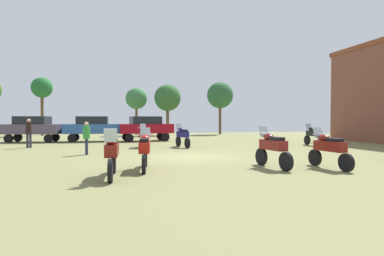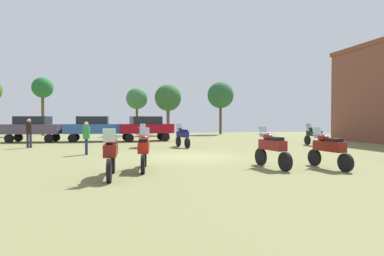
{
  "view_description": "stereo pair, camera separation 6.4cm",
  "coord_description": "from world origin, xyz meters",
  "px_view_note": "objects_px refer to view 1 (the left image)",
  "views": [
    {
      "loc": [
        -3.2,
        -14.6,
        1.79
      ],
      "look_at": [
        1.25,
        5.09,
        1.23
      ],
      "focal_mm": 29.67,
      "sensor_mm": 36.0,
      "label": 1
    },
    {
      "loc": [
        -3.14,
        -14.62,
        1.79
      ],
      "look_at": [
        1.25,
        5.09,
        1.23
      ],
      "focal_mm": 29.67,
      "sensor_mm": 36.0,
      "label": 2
    }
  ],
  "objects_px": {
    "motorcycle_12": "(142,136)",
    "tree_4": "(168,98)",
    "tree_1": "(220,95)",
    "motorcycle_11": "(314,135)",
    "motorcycle_5": "(112,153)",
    "car_1": "(33,127)",
    "tree_3": "(42,89)",
    "car_3": "(146,127)",
    "person_2": "(86,136)",
    "motorcycle_8": "(273,148)",
    "person_1": "(29,131)",
    "tree_2": "(136,99)",
    "motorcycle_9": "(145,149)",
    "motorcycle_3": "(329,149)",
    "motorcycle_4": "(182,136)",
    "car_2": "(93,127)"
  },
  "relations": [
    {
      "from": "motorcycle_5",
      "to": "motorcycle_12",
      "type": "relative_size",
      "value": 1.08
    },
    {
      "from": "motorcycle_4",
      "to": "motorcycle_11",
      "type": "relative_size",
      "value": 0.95
    },
    {
      "from": "motorcycle_12",
      "to": "tree_3",
      "type": "xyz_separation_m",
      "value": [
        -9.55,
        16.85,
        4.34
      ]
    },
    {
      "from": "tree_3",
      "to": "car_1",
      "type": "bearing_deg",
      "value": -81.21
    },
    {
      "from": "motorcycle_12",
      "to": "tree_1",
      "type": "xyz_separation_m",
      "value": [
        10.18,
        15.78,
        3.86
      ]
    },
    {
      "from": "motorcycle_3",
      "to": "person_1",
      "type": "relative_size",
      "value": 1.19
    },
    {
      "from": "car_1",
      "to": "tree_2",
      "type": "relative_size",
      "value": 0.86
    },
    {
      "from": "motorcycle_5",
      "to": "car_2",
      "type": "height_order",
      "value": "car_2"
    },
    {
      "from": "motorcycle_9",
      "to": "motorcycle_12",
      "type": "bearing_deg",
      "value": 93.07
    },
    {
      "from": "motorcycle_4",
      "to": "car_3",
      "type": "height_order",
      "value": "car_3"
    },
    {
      "from": "motorcycle_3",
      "to": "tree_1",
      "type": "height_order",
      "value": "tree_1"
    },
    {
      "from": "motorcycle_9",
      "to": "tree_2",
      "type": "height_order",
      "value": "tree_2"
    },
    {
      "from": "person_1",
      "to": "tree_3",
      "type": "height_order",
      "value": "tree_3"
    },
    {
      "from": "motorcycle_11",
      "to": "tree_3",
      "type": "distance_m",
      "value": 27.9
    },
    {
      "from": "motorcycle_3",
      "to": "person_1",
      "type": "distance_m",
      "value": 17.08
    },
    {
      "from": "motorcycle_5",
      "to": "motorcycle_9",
      "type": "height_order",
      "value": "motorcycle_5"
    },
    {
      "from": "motorcycle_8",
      "to": "motorcycle_9",
      "type": "height_order",
      "value": "motorcycle_8"
    },
    {
      "from": "motorcycle_12",
      "to": "person_1",
      "type": "relative_size",
      "value": 1.19
    },
    {
      "from": "person_2",
      "to": "tree_2",
      "type": "bearing_deg",
      "value": 164.4
    },
    {
      "from": "motorcycle_5",
      "to": "motorcycle_12",
      "type": "height_order",
      "value": "motorcycle_5"
    },
    {
      "from": "motorcycle_12",
      "to": "tree_4",
      "type": "distance_m",
      "value": 16.09
    },
    {
      "from": "person_2",
      "to": "tree_3",
      "type": "xyz_separation_m",
      "value": [
        -6.57,
        20.36,
        4.11
      ]
    },
    {
      "from": "motorcycle_5",
      "to": "car_1",
      "type": "bearing_deg",
      "value": -67.07
    },
    {
      "from": "motorcycle_9",
      "to": "person_2",
      "type": "relative_size",
      "value": 1.35
    },
    {
      "from": "car_1",
      "to": "car_3",
      "type": "height_order",
      "value": "same"
    },
    {
      "from": "motorcycle_5",
      "to": "person_2",
      "type": "relative_size",
      "value": 1.4
    },
    {
      "from": "motorcycle_4",
      "to": "motorcycle_5",
      "type": "distance_m",
      "value": 10.54
    },
    {
      "from": "motorcycle_12",
      "to": "tree_2",
      "type": "relative_size",
      "value": 0.4
    },
    {
      "from": "motorcycle_12",
      "to": "motorcycle_8",
      "type": "bearing_deg",
      "value": -58.94
    },
    {
      "from": "tree_2",
      "to": "tree_3",
      "type": "height_order",
      "value": "tree_3"
    },
    {
      "from": "motorcycle_5",
      "to": "person_2",
      "type": "height_order",
      "value": "person_2"
    },
    {
      "from": "motorcycle_12",
      "to": "tree_4",
      "type": "relative_size",
      "value": 0.38
    },
    {
      "from": "motorcycle_3",
      "to": "motorcycle_5",
      "type": "bearing_deg",
      "value": 174.66
    },
    {
      "from": "tree_1",
      "to": "motorcycle_11",
      "type": "bearing_deg",
      "value": -86.03
    },
    {
      "from": "car_1",
      "to": "car_2",
      "type": "height_order",
      "value": "same"
    },
    {
      "from": "motorcycle_12",
      "to": "person_1",
      "type": "height_order",
      "value": "person_1"
    },
    {
      "from": "person_2",
      "to": "tree_3",
      "type": "relative_size",
      "value": 0.26
    },
    {
      "from": "motorcycle_9",
      "to": "car_2",
      "type": "xyz_separation_m",
      "value": [
        -2.97,
        15.2,
        0.45
      ]
    },
    {
      "from": "person_1",
      "to": "tree_1",
      "type": "distance_m",
      "value": 22.68
    },
    {
      "from": "motorcycle_11",
      "to": "car_1",
      "type": "distance_m",
      "value": 20.8
    },
    {
      "from": "car_1",
      "to": "tree_2",
      "type": "distance_m",
      "value": 12.96
    },
    {
      "from": "motorcycle_4",
      "to": "motorcycle_5",
      "type": "xyz_separation_m",
      "value": [
        -4.07,
        -9.73,
        0.02
      ]
    },
    {
      "from": "tree_3",
      "to": "car_3",
      "type": "bearing_deg",
      "value": -46.81
    },
    {
      "from": "motorcycle_5",
      "to": "person_1",
      "type": "relative_size",
      "value": 1.28
    },
    {
      "from": "motorcycle_3",
      "to": "motorcycle_11",
      "type": "bearing_deg",
      "value": 52.8
    },
    {
      "from": "motorcycle_11",
      "to": "person_2",
      "type": "xyz_separation_m",
      "value": [
        -14.33,
        -2.39,
        0.23
      ]
    },
    {
      "from": "motorcycle_5",
      "to": "tree_1",
      "type": "xyz_separation_m",
      "value": [
        11.76,
        25.98,
        3.84
      ]
    },
    {
      "from": "car_3",
      "to": "person_1",
      "type": "xyz_separation_m",
      "value": [
        -7.52,
        -4.75,
        -0.11
      ]
    },
    {
      "from": "motorcycle_4",
      "to": "tree_2",
      "type": "distance_m",
      "value": 16.96
    },
    {
      "from": "car_1",
      "to": "person_1",
      "type": "bearing_deg",
      "value": -158.71
    }
  ]
}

